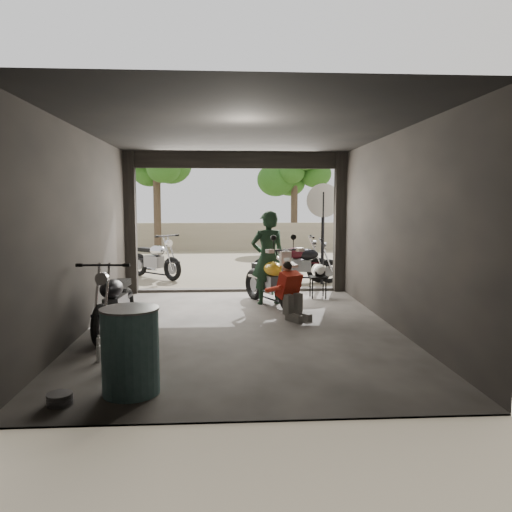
{
  "coord_description": "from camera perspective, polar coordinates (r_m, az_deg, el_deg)",
  "views": [
    {
      "loc": [
        -0.26,
        -7.98,
        2.05
      ],
      "look_at": [
        0.27,
        0.6,
        1.14
      ],
      "focal_mm": 35.0,
      "sensor_mm": 36.0,
      "label": 1
    }
  ],
  "objects": [
    {
      "name": "helmet",
      "position": [
        10.87,
        7.25,
        -1.61
      ],
      "size": [
        0.35,
        0.36,
        0.26
      ],
      "primitive_type": "ellipsoid",
      "rotation": [
        0.0,
        0.0,
        0.32
      ],
      "color": "white",
      "rests_on": "stool"
    },
    {
      "name": "mechanic",
      "position": [
        8.81,
        4.23,
        -4.17
      ],
      "size": [
        0.79,
        0.85,
        0.99
      ],
      "primitive_type": null,
      "rotation": [
        0.0,
        0.0,
        0.57
      ],
      "color": "red",
      "rests_on": "ground"
    },
    {
      "name": "tree_right",
      "position": [
        22.25,
        4.43,
        9.91
      ],
      "size": [
        2.2,
        2.2,
        5.0
      ],
      "color": "#382B1E",
      "rests_on": "ground"
    },
    {
      "name": "garage",
      "position": [
        8.57,
        -1.79,
        0.85
      ],
      "size": [
        7.0,
        7.13,
        3.2
      ],
      "color": "#2D2B28",
      "rests_on": "ground"
    },
    {
      "name": "oil_drum",
      "position": [
        5.58,
        -14.15,
        -10.61
      ],
      "size": [
        0.79,
        0.79,
        0.94
      ],
      "primitive_type": "cylinder",
      "rotation": [
        0.0,
        0.0,
        -0.37
      ],
      "color": "#40696C",
      "rests_on": "ground"
    },
    {
      "name": "ground",
      "position": [
        8.25,
        -1.64,
        -8.38
      ],
      "size": [
        80.0,
        80.0,
        0.0
      ],
      "primitive_type": "plane",
      "color": "#7A6D56",
      "rests_on": "ground"
    },
    {
      "name": "outside_bike_b",
      "position": [
        12.96,
        4.07,
        -0.35
      ],
      "size": [
        1.86,
        0.89,
        1.22
      ],
      "primitive_type": null,
      "rotation": [
        0.0,
        0.0,
        1.49
      ],
      "color": "#3C0E15",
      "rests_on": "ground"
    },
    {
      "name": "tree_left",
      "position": [
        20.76,
        -11.34,
        11.27
      ],
      "size": [
        2.2,
        2.2,
        5.6
      ],
      "color": "#382B1E",
      "rests_on": "ground"
    },
    {
      "name": "outside_bike_c",
      "position": [
        12.98,
        5.34,
        -0.47
      ],
      "size": [
        1.85,
        1.11,
        1.17
      ],
      "primitive_type": null,
      "rotation": [
        0.0,
        0.0,
        1.33
      ],
      "color": "black",
      "rests_on": "ground"
    },
    {
      "name": "boundary_wall",
      "position": [
        22.03,
        -2.87,
        2.26
      ],
      "size": [
        18.0,
        0.3,
        1.2
      ],
      "primitive_type": "cube",
      "color": "gray",
      "rests_on": "ground"
    },
    {
      "name": "sign_post",
      "position": [
        12.67,
        7.67,
        4.54
      ],
      "size": [
        0.85,
        0.08,
        2.55
      ],
      "rotation": [
        0.0,
        0.0,
        -0.03
      ],
      "color": "black",
      "rests_on": "ground"
    },
    {
      "name": "main_bike",
      "position": [
        9.98,
        1.65,
        -2.3
      ],
      "size": [
        1.44,
        1.96,
        1.21
      ],
      "primitive_type": null,
      "rotation": [
        0.0,
        0.0,
        0.43
      ],
      "color": "beige",
      "rests_on": "ground"
    },
    {
      "name": "left_bike",
      "position": [
        8.12,
        -15.9,
        -4.55
      ],
      "size": [
        0.84,
        1.8,
        1.19
      ],
      "primitive_type": null,
      "rotation": [
        0.0,
        0.0,
        -0.07
      ],
      "color": "black",
      "rests_on": "ground"
    },
    {
      "name": "stool",
      "position": [
        10.86,
        7.1,
        -2.71
      ],
      "size": [
        0.35,
        0.35,
        0.48
      ],
      "rotation": [
        0.0,
        0.0,
        -0.43
      ],
      "color": "black",
      "rests_on": "ground"
    },
    {
      "name": "rider",
      "position": [
        10.05,
        1.36,
        -0.25
      ],
      "size": [
        0.77,
        0.58,
        1.9
      ],
      "primitive_type": "imported",
      "rotation": [
        0.0,
        0.0,
        3.33
      ],
      "color": "black",
      "rests_on": "ground"
    },
    {
      "name": "outside_bike_a",
      "position": [
        13.91,
        -11.48,
        -0.04
      ],
      "size": [
        1.82,
        1.77,
        1.22
      ],
      "primitive_type": null,
      "rotation": [
        0.0,
        0.0,
        0.81
      ],
      "color": "black",
      "rests_on": "ground"
    }
  ]
}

